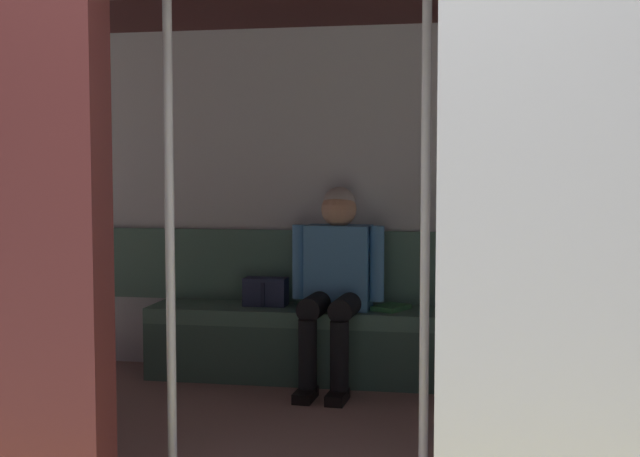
{
  "coord_description": "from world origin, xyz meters",
  "views": [
    {
      "loc": [
        -0.62,
        2.49,
        1.26
      ],
      "look_at": [
        0.04,
        -1.26,
        0.99
      ],
      "focal_mm": 45.78,
      "sensor_mm": 36.0,
      "label": 1
    }
  ],
  "objects_px": {
    "handbag": "(266,292)",
    "train_car": "(311,117)",
    "book": "(391,308)",
    "person_seated": "(336,273)",
    "grab_pole_door": "(170,222)",
    "bench_seat": "(356,327)",
    "grab_pole_far": "(425,224)"
  },
  "relations": [
    {
      "from": "train_car",
      "to": "grab_pole_far",
      "type": "height_order",
      "value": "train_car"
    },
    {
      "from": "train_car",
      "to": "grab_pole_far",
      "type": "relative_size",
      "value": 3.0
    },
    {
      "from": "handbag",
      "to": "grab_pole_far",
      "type": "relative_size",
      "value": 0.12
    },
    {
      "from": "bench_seat",
      "to": "person_seated",
      "type": "relative_size",
      "value": 2.16
    },
    {
      "from": "grab_pole_door",
      "to": "book",
      "type": "bearing_deg",
      "value": -110.46
    },
    {
      "from": "train_car",
      "to": "handbag",
      "type": "bearing_deg",
      "value": -65.94
    },
    {
      "from": "bench_seat",
      "to": "book",
      "type": "height_order",
      "value": "book"
    },
    {
      "from": "train_car",
      "to": "grab_pole_door",
      "type": "height_order",
      "value": "train_car"
    },
    {
      "from": "person_seated",
      "to": "book",
      "type": "distance_m",
      "value": 0.39
    },
    {
      "from": "handbag",
      "to": "book",
      "type": "height_order",
      "value": "handbag"
    },
    {
      "from": "person_seated",
      "to": "grab_pole_door",
      "type": "bearing_deg",
      "value": 78.09
    },
    {
      "from": "handbag",
      "to": "train_car",
      "type": "bearing_deg",
      "value": 114.06
    },
    {
      "from": "train_car",
      "to": "book",
      "type": "xyz_separation_m",
      "value": [
        -0.28,
        -1.06,
        -1.05
      ]
    },
    {
      "from": "train_car",
      "to": "bench_seat",
      "type": "height_order",
      "value": "train_car"
    },
    {
      "from": "grab_pole_far",
      "to": "bench_seat",
      "type": "bearing_deg",
      "value": -74.3
    },
    {
      "from": "train_car",
      "to": "book",
      "type": "bearing_deg",
      "value": -104.9
    },
    {
      "from": "book",
      "to": "person_seated",
      "type": "bearing_deg",
      "value": 43.9
    },
    {
      "from": "person_seated",
      "to": "grab_pole_door",
      "type": "xyz_separation_m",
      "value": [
        0.37,
        1.74,
        0.4
      ]
    },
    {
      "from": "bench_seat",
      "to": "grab_pole_far",
      "type": "bearing_deg",
      "value": 105.7
    },
    {
      "from": "train_car",
      "to": "person_seated",
      "type": "relative_size",
      "value": 5.47
    },
    {
      "from": "grab_pole_door",
      "to": "train_car",
      "type": "bearing_deg",
      "value": -117.51
    },
    {
      "from": "book",
      "to": "grab_pole_far",
      "type": "height_order",
      "value": "grab_pole_far"
    },
    {
      "from": "handbag",
      "to": "book",
      "type": "relative_size",
      "value": 1.18
    },
    {
      "from": "train_car",
      "to": "bench_seat",
      "type": "bearing_deg",
      "value": -94.5
    },
    {
      "from": "train_car",
      "to": "handbag",
      "type": "distance_m",
      "value": 1.55
    },
    {
      "from": "book",
      "to": "grab_pole_far",
      "type": "xyz_separation_m",
      "value": [
        -0.28,
        1.75,
        0.61
      ]
    },
    {
      "from": "person_seated",
      "to": "handbag",
      "type": "height_order",
      "value": "person_seated"
    },
    {
      "from": "person_seated",
      "to": "handbag",
      "type": "bearing_deg",
      "value": -15.44
    },
    {
      "from": "person_seated",
      "to": "grab_pole_door",
      "type": "relative_size",
      "value": 0.55
    },
    {
      "from": "bench_seat",
      "to": "handbag",
      "type": "distance_m",
      "value": 0.6
    },
    {
      "from": "grab_pole_door",
      "to": "bench_seat",
      "type": "bearing_deg",
      "value": -105.05
    },
    {
      "from": "person_seated",
      "to": "grab_pole_far",
      "type": "height_order",
      "value": "grab_pole_far"
    }
  ]
}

